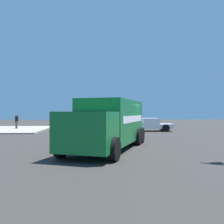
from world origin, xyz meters
name	(u,v)px	position (x,y,z in m)	size (l,w,h in m)	color
ground_plane	(121,144)	(0.00, 0.00, 0.00)	(100.00, 100.00, 0.00)	#33302D
delivery_truck	(109,123)	(2.19, -0.87, 1.42)	(8.14, 5.22, 2.70)	#146B2D
pickup_white	(148,124)	(-10.05, 4.12, 0.73)	(2.58, 5.34, 1.38)	white
pedestrian_near_corner	(17,120)	(-12.83, -10.52, 1.08)	(0.39, 0.43, 1.66)	#4C4C51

